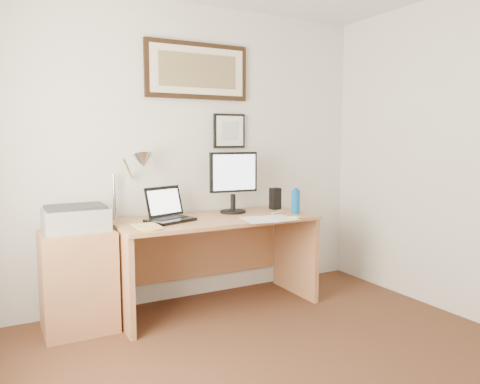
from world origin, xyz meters
TOP-DOWN VIEW (x-y plane):
  - wall_back at (0.00, 2.00)m, footprint 3.50×0.02m
  - side_cabinet at (-0.92, 1.68)m, footprint 0.50×0.40m
  - water_bottle at (0.83, 1.49)m, footprint 0.07×0.07m
  - bottle_cap at (0.83, 1.49)m, footprint 0.04×0.04m
  - speaker at (0.81, 1.78)m, footprint 0.09×0.08m
  - paper_sheet_a at (0.40, 1.37)m, footprint 0.27×0.34m
  - paper_sheet_b at (0.58, 1.35)m, footprint 0.22×0.31m
  - sticky_pad at (0.70, 1.30)m, footprint 0.10×0.10m
  - marker_pen at (0.69, 1.56)m, footprint 0.14×0.06m
  - book at (-0.56, 1.46)m, footprint 0.18×0.24m
  - desk at (0.15, 1.72)m, footprint 1.60×0.70m
  - laptop at (-0.24, 1.67)m, footprint 0.40×0.40m
  - lcd_monitor at (0.38, 1.77)m, footprint 0.42×0.22m
  - printer at (-0.91, 1.72)m, footprint 0.44×0.34m
  - desk_lamp at (-0.41, 1.81)m, footprint 0.29×0.27m
  - picture_large at (0.15, 1.97)m, footprint 0.92×0.04m
  - picture_small at (0.45, 1.97)m, footprint 0.30×0.03m

SIDE VIEW (x-z plane):
  - side_cabinet at x=-0.92m, z-range 0.00..0.73m
  - desk at x=0.15m, z-range 0.14..0.89m
  - paper_sheet_a at x=0.40m, z-range 0.75..0.75m
  - paper_sheet_b at x=0.58m, z-range 0.75..0.75m
  - sticky_pad at x=0.70m, z-range 0.75..0.76m
  - marker_pen at x=0.69m, z-range 0.75..0.77m
  - book at x=-0.56m, z-range 0.75..0.77m
  - laptop at x=-0.24m, z-range 0.68..0.94m
  - printer at x=-0.91m, z-range 0.73..0.91m
  - speaker at x=0.81m, z-range 0.75..0.94m
  - water_bottle at x=0.83m, z-range 0.75..0.95m
  - bottle_cap at x=0.83m, z-range 0.95..0.97m
  - lcd_monitor at x=0.38m, z-range 0.78..1.30m
  - desk_lamp at x=-0.41m, z-range 0.92..1.45m
  - wall_back at x=0.00m, z-range 0.00..2.50m
  - picture_small at x=0.45m, z-range 1.30..1.60m
  - picture_large at x=0.15m, z-range 1.72..2.19m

